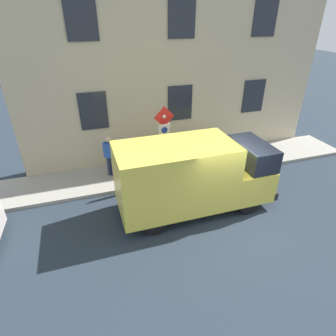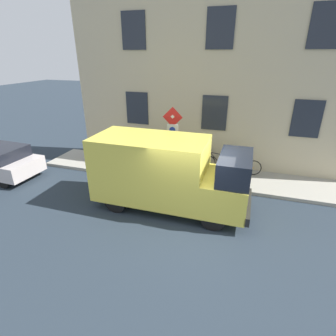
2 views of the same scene
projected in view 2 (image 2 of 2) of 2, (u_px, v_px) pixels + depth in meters
ground_plane at (189, 219)px, 8.68m from camera, size 80.00×80.00×0.00m
sidewalk_slab at (207, 176)px, 11.61m from camera, size 2.17×15.39×0.14m
building_facade at (218, 77)px, 11.24m from camera, size 0.75×13.39×8.24m
sign_post_stacked at (173, 134)px, 10.40m from camera, size 0.16×0.56×2.91m
delivery_van at (167, 172)px, 8.94m from camera, size 2.00×5.33×2.50m
bicycle_orange at (241, 166)px, 11.52m from camera, size 0.46×1.71×0.89m
bicycle_black at (220, 163)px, 11.78m from camera, size 0.46×1.71×0.89m
bicycle_blue at (199, 161)px, 12.04m from camera, size 0.46×1.72×0.89m
bicycle_purple at (179, 159)px, 12.30m from camera, size 0.46×1.71×0.89m
pedestrian at (138, 146)px, 12.23m from camera, size 0.45×0.48×1.72m
litter_bin at (230, 175)px, 10.48m from camera, size 0.44×0.44×0.90m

